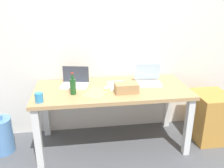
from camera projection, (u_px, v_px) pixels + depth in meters
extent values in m
plane|color=#515459|center=(112.00, 143.00, 2.94)|extent=(8.00, 8.00, 0.00)
cube|color=silver|center=(107.00, 31.00, 2.90)|extent=(5.20, 0.08, 2.60)
cube|color=tan|center=(112.00, 90.00, 2.70)|extent=(1.73, 0.76, 0.04)
cube|color=silver|center=(38.00, 139.00, 2.42)|extent=(0.07, 0.07, 0.69)
cube|color=silver|center=(188.00, 127.00, 2.63)|extent=(0.07, 0.07, 0.69)
cube|color=silver|center=(45.00, 110.00, 3.01)|extent=(0.07, 0.07, 0.69)
cube|color=silver|center=(168.00, 103.00, 3.23)|extent=(0.07, 0.07, 0.69)
cube|color=silver|center=(74.00, 86.00, 2.74)|extent=(0.34, 0.26, 0.02)
cube|color=#333842|center=(76.00, 74.00, 2.80)|extent=(0.30, 0.07, 0.19)
cube|color=silver|center=(149.00, 84.00, 2.79)|extent=(0.32, 0.24, 0.02)
cube|color=silver|center=(147.00, 72.00, 2.85)|extent=(0.30, 0.08, 0.21)
cylinder|color=#1E5123|center=(73.00, 87.00, 2.50)|extent=(0.06, 0.06, 0.17)
cylinder|color=#1E5123|center=(72.00, 76.00, 2.46)|extent=(0.03, 0.03, 0.06)
cylinder|color=#B21E19|center=(72.00, 73.00, 2.44)|extent=(0.03, 0.03, 0.01)
ellipsoid|color=silver|center=(107.00, 88.00, 2.66)|extent=(0.10, 0.12, 0.03)
cube|color=tan|center=(126.00, 88.00, 2.56)|extent=(0.25, 0.16, 0.10)
cylinder|color=#338CC6|center=(39.00, 98.00, 2.32)|extent=(0.08, 0.08, 0.09)
cube|color=#F4E06B|center=(96.00, 93.00, 2.55)|extent=(0.32, 0.36, 0.00)
cube|color=white|center=(118.00, 85.00, 2.77)|extent=(0.22, 0.30, 0.00)
cylinder|color=#598CC6|center=(1.00, 135.00, 2.72)|extent=(0.26, 0.26, 0.41)
cube|color=#C68938|center=(209.00, 116.00, 2.96)|extent=(0.40, 0.48, 0.60)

